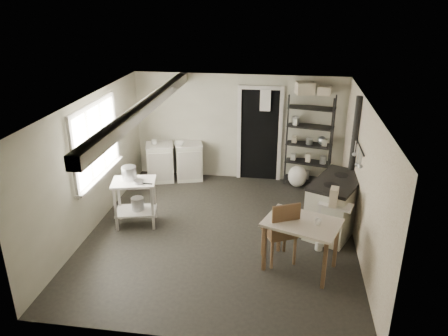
# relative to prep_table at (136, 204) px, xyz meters

# --- Properties ---
(floor) EXTENTS (5.00, 5.00, 0.00)m
(floor) POSITION_rel_prep_table_xyz_m (1.55, -0.11, -0.40)
(floor) COLOR black
(floor) RESTS_ON ground
(ceiling) EXTENTS (5.00, 5.00, 0.00)m
(ceiling) POSITION_rel_prep_table_xyz_m (1.55, -0.11, 1.90)
(ceiling) COLOR silver
(ceiling) RESTS_ON wall_back
(wall_back) EXTENTS (4.50, 0.02, 2.30)m
(wall_back) POSITION_rel_prep_table_xyz_m (1.55, 2.39, 0.75)
(wall_back) COLOR #B6B19B
(wall_back) RESTS_ON ground
(wall_front) EXTENTS (4.50, 0.02, 2.30)m
(wall_front) POSITION_rel_prep_table_xyz_m (1.55, -2.61, 0.75)
(wall_front) COLOR #B6B19B
(wall_front) RESTS_ON ground
(wall_left) EXTENTS (0.02, 5.00, 2.30)m
(wall_left) POSITION_rel_prep_table_xyz_m (-0.70, -0.11, 0.75)
(wall_left) COLOR #B6B19B
(wall_left) RESTS_ON ground
(wall_right) EXTENTS (0.02, 5.00, 2.30)m
(wall_right) POSITION_rel_prep_table_xyz_m (3.80, -0.11, 0.75)
(wall_right) COLOR #B6B19B
(wall_right) RESTS_ON ground
(window) EXTENTS (0.12, 1.76, 1.28)m
(window) POSITION_rel_prep_table_xyz_m (-0.67, 0.09, 1.10)
(window) COLOR beige
(window) RESTS_ON wall_left
(doorway) EXTENTS (0.96, 0.10, 2.08)m
(doorway) POSITION_rel_prep_table_xyz_m (2.00, 2.36, 0.60)
(doorway) COLOR beige
(doorway) RESTS_ON ground
(ceiling_beam) EXTENTS (0.18, 5.00, 0.18)m
(ceiling_beam) POSITION_rel_prep_table_xyz_m (0.35, -0.11, 1.80)
(ceiling_beam) COLOR beige
(ceiling_beam) RESTS_ON ceiling
(wallpaper_panel) EXTENTS (0.01, 5.00, 2.30)m
(wallpaper_panel) POSITION_rel_prep_table_xyz_m (3.79, -0.11, 0.75)
(wallpaper_panel) COLOR beige
(wallpaper_panel) RESTS_ON wall_right
(utensil_rail) EXTENTS (0.06, 1.20, 0.44)m
(utensil_rail) POSITION_rel_prep_table_xyz_m (3.74, 0.49, 1.15)
(utensil_rail) COLOR #B8B8BB
(utensil_rail) RESTS_ON wall_right
(prep_table) EXTENTS (0.83, 0.67, 0.84)m
(prep_table) POSITION_rel_prep_table_xyz_m (0.00, 0.00, 0.00)
(prep_table) COLOR beige
(prep_table) RESTS_ON ground
(stockpot) EXTENTS (0.27, 0.27, 0.27)m
(stockpot) POSITION_rel_prep_table_xyz_m (-0.09, 0.07, 0.54)
(stockpot) COLOR #B8B8BB
(stockpot) RESTS_ON prep_table
(saucepan) EXTENTS (0.22, 0.22, 0.09)m
(saucepan) POSITION_rel_prep_table_xyz_m (0.12, -0.09, 0.45)
(saucepan) COLOR #B8B8BB
(saucepan) RESTS_ON prep_table
(bucket) EXTENTS (0.29, 0.29, 0.24)m
(bucket) POSITION_rel_prep_table_xyz_m (0.03, 0.03, -0.02)
(bucket) COLOR #B8B8BB
(bucket) RESTS_ON prep_table
(base_cabinets) EXTENTS (1.36, 0.87, 0.83)m
(base_cabinets) POSITION_rel_prep_table_xyz_m (0.18, 2.07, 0.06)
(base_cabinets) COLOR beige
(base_cabinets) RESTS_ON ground
(mixing_bowl) EXTENTS (0.33, 0.33, 0.07)m
(mixing_bowl) POSITION_rel_prep_table_xyz_m (0.32, 2.00, 0.56)
(mixing_bowl) COLOR white
(mixing_bowl) RESTS_ON base_cabinets
(counter_cup) EXTENTS (0.17, 0.17, 0.10)m
(counter_cup) POSITION_rel_prep_table_xyz_m (-0.22, 1.95, 0.57)
(counter_cup) COLOR white
(counter_cup) RESTS_ON base_cabinets
(shelf_rack) EXTENTS (0.99, 0.55, 1.96)m
(shelf_rack) POSITION_rel_prep_table_xyz_m (3.06, 2.20, 0.55)
(shelf_rack) COLOR black
(shelf_rack) RESTS_ON ground
(shelf_jar) EXTENTS (0.12, 0.12, 0.20)m
(shelf_jar) POSITION_rel_prep_table_xyz_m (2.75, 2.23, 0.97)
(shelf_jar) COLOR white
(shelf_jar) RESTS_ON shelf_rack
(storage_box_a) EXTENTS (0.40, 0.37, 0.24)m
(storage_box_a) POSITION_rel_prep_table_xyz_m (2.89, 2.25, 1.61)
(storage_box_a) COLOR beige
(storage_box_a) RESTS_ON shelf_rack
(storage_box_b) EXTENTS (0.30, 0.29, 0.17)m
(storage_box_b) POSITION_rel_prep_table_xyz_m (3.28, 2.21, 1.59)
(storage_box_b) COLOR beige
(storage_box_b) RESTS_ON shelf_rack
(stove) EXTENTS (1.13, 1.40, 0.96)m
(stove) POSITION_rel_prep_table_xyz_m (3.47, 0.28, 0.04)
(stove) COLOR beige
(stove) RESTS_ON ground
(stovepipe) EXTENTS (0.13, 0.13, 1.51)m
(stovepipe) POSITION_rel_prep_table_xyz_m (3.74, 0.79, 1.19)
(stovepipe) COLOR black
(stovepipe) RESTS_ON stove
(side_ledge) EXTENTS (0.59, 0.44, 0.80)m
(side_ledge) POSITION_rel_prep_table_xyz_m (3.40, -0.31, 0.03)
(side_ledge) COLOR beige
(side_ledge) RESTS_ON ground
(oats_box) EXTENTS (0.16, 0.22, 0.30)m
(oats_box) POSITION_rel_prep_table_xyz_m (3.35, -0.36, 0.61)
(oats_box) COLOR beige
(oats_box) RESTS_ON side_ledge
(work_table) EXTENTS (1.24, 1.05, 0.80)m
(work_table) POSITION_rel_prep_table_xyz_m (2.86, -0.94, -0.02)
(work_table) COLOR beige
(work_table) RESTS_ON ground
(table_cup) EXTENTS (0.11, 0.11, 0.09)m
(table_cup) POSITION_rel_prep_table_xyz_m (3.08, -1.00, 0.41)
(table_cup) COLOR white
(table_cup) RESTS_ON work_table
(chair) EXTENTS (0.59, 0.60, 1.06)m
(chair) POSITION_rel_prep_table_xyz_m (2.54, -0.76, 0.08)
(chair) COLOR brown
(chair) RESTS_ON ground
(flour_sack) EXTENTS (0.45, 0.41, 0.48)m
(flour_sack) POSITION_rel_prep_table_xyz_m (2.86, 2.05, -0.16)
(flour_sack) COLOR white
(flour_sack) RESTS_ON ground
(floor_crock) EXTENTS (0.15, 0.15, 0.16)m
(floor_crock) POSITION_rel_prep_table_xyz_m (3.19, -0.38, -0.33)
(floor_crock) COLOR white
(floor_crock) RESTS_ON ground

